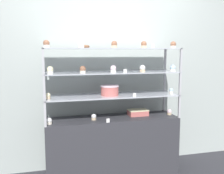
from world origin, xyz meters
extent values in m
cube|color=#A8B2AD|center=(0.00, 0.36, 1.30)|extent=(8.00, 0.05, 2.60)
cube|color=#333338|center=(0.00, 0.00, 0.35)|extent=(1.54, 0.43, 0.71)
cube|color=#B7B7BC|center=(-0.76, 0.20, 0.84)|extent=(0.02, 0.02, 0.27)
cube|color=#B7B7BC|center=(0.76, 0.20, 0.84)|extent=(0.02, 0.02, 0.27)
cube|color=#B7B7BC|center=(-0.76, -0.20, 0.84)|extent=(0.02, 0.02, 0.27)
cube|color=#B7B7BC|center=(0.76, -0.20, 0.84)|extent=(0.02, 0.02, 0.27)
cube|color=#B7BCC6|center=(0.00, 0.00, 0.97)|extent=(1.54, 0.43, 0.01)
cube|color=#B7B7BC|center=(-0.76, 0.20, 1.11)|extent=(0.02, 0.02, 0.27)
cube|color=#B7B7BC|center=(0.76, 0.20, 1.11)|extent=(0.02, 0.02, 0.27)
cube|color=#B7B7BC|center=(-0.76, -0.20, 1.11)|extent=(0.02, 0.02, 0.27)
cube|color=#B7B7BC|center=(0.76, -0.20, 1.11)|extent=(0.02, 0.02, 0.27)
cube|color=#B7BCC6|center=(0.00, 0.00, 1.24)|extent=(1.54, 0.43, 0.01)
cube|color=#B7B7BC|center=(-0.76, 0.20, 1.38)|extent=(0.02, 0.02, 0.27)
cube|color=#B7B7BC|center=(0.76, 0.20, 1.38)|extent=(0.02, 0.02, 0.27)
cube|color=#B7B7BC|center=(-0.76, -0.20, 1.38)|extent=(0.02, 0.02, 0.27)
cube|color=#B7B7BC|center=(0.76, -0.20, 1.38)|extent=(0.02, 0.02, 0.27)
cube|color=#B7BCC6|center=(0.00, 0.00, 1.51)|extent=(1.54, 0.43, 0.01)
cylinder|color=#C66660|center=(-0.03, -0.01, 1.03)|extent=(0.20, 0.20, 0.10)
cylinder|color=silver|center=(-0.03, -0.01, 1.09)|extent=(0.21, 0.21, 0.02)
cube|color=#C66660|center=(0.33, 0.03, 0.74)|extent=(0.23, 0.15, 0.06)
cube|color=#F4EAB2|center=(0.33, 0.03, 0.77)|extent=(0.23, 0.16, 0.01)
cylinder|color=beige|center=(-0.72, -0.10, 0.72)|extent=(0.05, 0.05, 0.03)
sphere|color=white|center=(-0.72, -0.10, 0.75)|extent=(0.06, 0.06, 0.06)
cylinder|color=#CCB28C|center=(-0.22, -0.04, 0.72)|extent=(0.05, 0.05, 0.03)
sphere|color=white|center=(-0.22, -0.04, 0.75)|extent=(0.06, 0.06, 0.06)
cylinder|color=#CCB28C|center=(0.72, -0.03, 0.72)|extent=(0.05, 0.05, 0.03)
sphere|color=silver|center=(0.72, -0.03, 0.75)|extent=(0.06, 0.06, 0.06)
cube|color=white|center=(-0.10, -0.19, 0.73)|extent=(0.04, 0.00, 0.04)
cylinder|color=#CCB28C|center=(-0.72, -0.07, 0.99)|extent=(0.05, 0.05, 0.03)
sphere|color=#F4EAB2|center=(-0.72, -0.07, 1.02)|extent=(0.05, 0.05, 0.05)
cylinder|color=beige|center=(0.72, -0.07, 0.99)|extent=(0.05, 0.05, 0.03)
sphere|color=silver|center=(0.72, -0.07, 1.02)|extent=(0.05, 0.05, 0.05)
cube|color=white|center=(0.21, -0.19, 1.00)|extent=(0.04, 0.00, 0.04)
cylinder|color=white|center=(-0.69, -0.06, 1.26)|extent=(0.06, 0.06, 0.02)
sphere|color=#F4EAB2|center=(-0.69, -0.06, 1.29)|extent=(0.07, 0.07, 0.07)
cylinder|color=beige|center=(-0.34, -0.06, 1.26)|extent=(0.06, 0.06, 0.02)
sphere|color=#8C5B42|center=(-0.34, -0.06, 1.29)|extent=(0.07, 0.07, 0.07)
cylinder|color=white|center=(0.01, -0.03, 1.26)|extent=(0.06, 0.06, 0.02)
sphere|color=silver|center=(0.01, -0.03, 1.29)|extent=(0.07, 0.07, 0.07)
cylinder|color=#CCB28C|center=(0.36, -0.04, 1.26)|extent=(0.06, 0.06, 0.02)
sphere|color=white|center=(0.36, -0.04, 1.29)|extent=(0.07, 0.07, 0.07)
cylinder|color=white|center=(0.72, -0.09, 1.26)|extent=(0.06, 0.06, 0.02)
sphere|color=silver|center=(0.72, -0.09, 1.29)|extent=(0.07, 0.07, 0.07)
cube|color=white|center=(0.10, -0.19, 1.27)|extent=(0.04, 0.00, 0.04)
cylinder|color=white|center=(-0.72, -0.09, 1.53)|extent=(0.06, 0.06, 0.03)
sphere|color=#8C5B42|center=(-0.72, -0.09, 1.56)|extent=(0.07, 0.07, 0.07)
cylinder|color=beige|center=(-0.36, -0.08, 1.53)|extent=(0.06, 0.06, 0.03)
sphere|color=silver|center=(-0.36, -0.08, 1.56)|extent=(0.07, 0.07, 0.07)
cylinder|color=#CCB28C|center=(0.01, -0.07, 1.53)|extent=(0.06, 0.06, 0.03)
sphere|color=#8C5B42|center=(0.01, -0.07, 1.56)|extent=(0.07, 0.07, 0.07)
cylinder|color=#CCB28C|center=(0.35, -0.09, 1.53)|extent=(0.06, 0.06, 0.03)
sphere|color=#8C5B42|center=(0.35, -0.09, 1.56)|extent=(0.07, 0.07, 0.07)
cylinder|color=beige|center=(0.71, -0.09, 1.53)|extent=(0.06, 0.06, 0.03)
sphere|color=#8C5B42|center=(0.71, -0.09, 1.56)|extent=(0.07, 0.07, 0.07)
cube|color=white|center=(0.41, -0.19, 1.54)|extent=(0.04, 0.00, 0.04)
torus|color=brown|center=(-0.31, 0.05, 1.53)|extent=(0.12, 0.12, 0.03)
camera|label=1|loc=(-0.75, -2.90, 1.47)|focal=42.00mm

